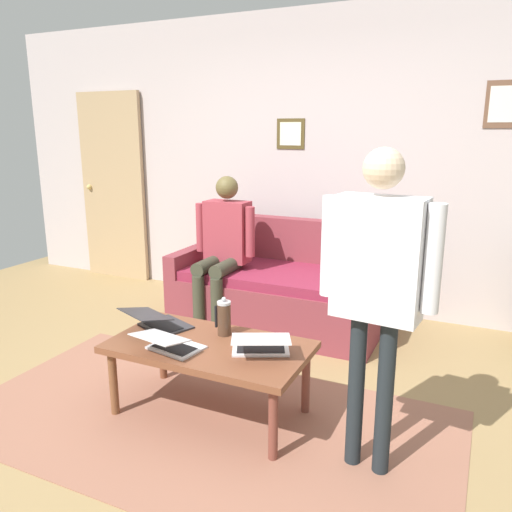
# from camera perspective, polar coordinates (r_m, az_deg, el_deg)

# --- Properties ---
(ground_plane) EXTENTS (7.68, 7.68, 0.00)m
(ground_plane) POSITION_cam_1_polar(r_m,az_deg,el_deg) (3.24, -6.23, -16.78)
(ground_plane) COLOR #997C4F
(area_rug) EXTENTS (2.88, 1.54, 0.01)m
(area_rug) POSITION_cam_1_polar(r_m,az_deg,el_deg) (3.14, -6.07, -17.87)
(area_rug) COLOR #95614C
(area_rug) RESTS_ON ground_plane
(back_wall) EXTENTS (7.04, 0.11, 2.70)m
(back_wall) POSITION_cam_1_polar(r_m,az_deg,el_deg) (4.81, 7.16, 10.30)
(back_wall) COLOR #BCB0B0
(back_wall) RESTS_ON ground_plane
(interior_door) EXTENTS (0.82, 0.09, 2.05)m
(interior_door) POSITION_cam_1_polar(r_m,az_deg,el_deg) (5.93, -15.75, 7.42)
(interior_door) COLOR tan
(interior_door) RESTS_ON ground_plane
(couch) EXTENTS (1.75, 0.88, 0.88)m
(couch) POSITION_cam_1_polar(r_m,az_deg,el_deg) (4.41, 2.75, -3.79)
(couch) COLOR brown
(couch) RESTS_ON ground_plane
(coffee_table) EXTENTS (1.16, 0.63, 0.45)m
(coffee_table) POSITION_cam_1_polar(r_m,az_deg,el_deg) (3.02, -5.28, -10.62)
(coffee_table) COLOR brown
(coffee_table) RESTS_ON ground_plane
(laptop_left) EXTENTS (0.34, 0.38, 0.13)m
(laptop_left) POSITION_cam_1_polar(r_m,az_deg,el_deg) (2.92, -9.58, -9.71)
(laptop_left) COLOR silver
(laptop_left) RESTS_ON coffee_table
(laptop_center) EXTENTS (0.42, 0.43, 0.12)m
(laptop_center) POSITION_cam_1_polar(r_m,az_deg,el_deg) (2.87, 0.54, -9.98)
(laptop_center) COLOR silver
(laptop_center) RESTS_ON coffee_table
(laptop_right) EXTENTS (0.42, 0.46, 0.15)m
(laptop_right) POSITION_cam_1_polar(r_m,az_deg,el_deg) (3.24, -10.88, -7.27)
(laptop_right) COLOR #28282D
(laptop_right) RESTS_ON coffee_table
(french_press) EXTENTS (0.10, 0.08, 0.24)m
(french_press) POSITION_cam_1_polar(r_m,az_deg,el_deg) (3.08, -3.61, -6.95)
(french_press) COLOR #4C3323
(french_press) RESTS_ON coffee_table
(person_standing) EXTENTS (0.57, 0.22, 1.58)m
(person_standing) POSITION_cam_1_polar(r_m,az_deg,el_deg) (2.39, 13.48, -1.93)
(person_standing) COLOR #1F262A
(person_standing) RESTS_ON ground_plane
(person_seated) EXTENTS (0.55, 0.51, 1.28)m
(person_seated) POSITION_cam_1_polar(r_m,az_deg,el_deg) (4.28, -3.71, 1.50)
(person_seated) COLOR #383A2B
(person_seated) RESTS_ON ground_plane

